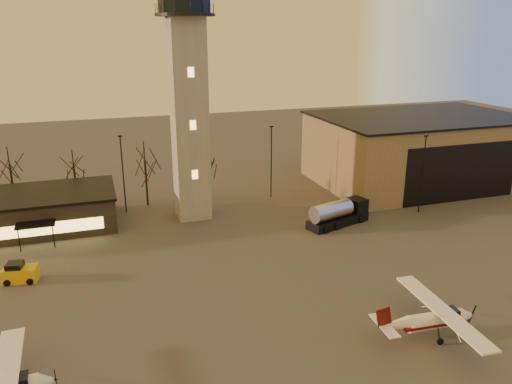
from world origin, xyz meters
TOP-DOWN VIEW (x-y plane):
  - ground at (0.00, 0.00)m, footprint 220.00×220.00m
  - control_tower at (0.00, 30.00)m, footprint 6.80×6.80m
  - hangar at (36.00, 33.98)m, footprint 30.60×20.60m
  - terminal at (-21.99, 31.98)m, footprint 25.40×12.20m
  - light_poles at (0.50, 31.00)m, footprint 58.50×12.25m
  - tree_row at (-13.70, 39.16)m, footprint 37.20×9.20m
  - cessna_front at (12.47, -1.68)m, footprint 8.89×11.22m
  - fuel_truck at (15.97, 21.37)m, footprint 8.58×4.59m
  - service_cart at (-18.99, 18.01)m, footprint 3.27×2.39m

SIDE VIEW (x-z plane):
  - ground at x=0.00m, z-range 0.00..0.00m
  - service_cart at x=-18.99m, z-range -0.23..1.69m
  - cessna_front at x=12.47m, z-range -0.49..2.60m
  - fuel_truck at x=15.97m, z-range -0.32..2.74m
  - terminal at x=-21.99m, z-range 0.01..4.31m
  - hangar at x=36.00m, z-range 0.00..10.30m
  - light_poles at x=0.50m, z-range 0.34..10.48m
  - tree_row at x=-13.70m, z-range 1.54..10.34m
  - control_tower at x=0.00m, z-range 0.03..32.63m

